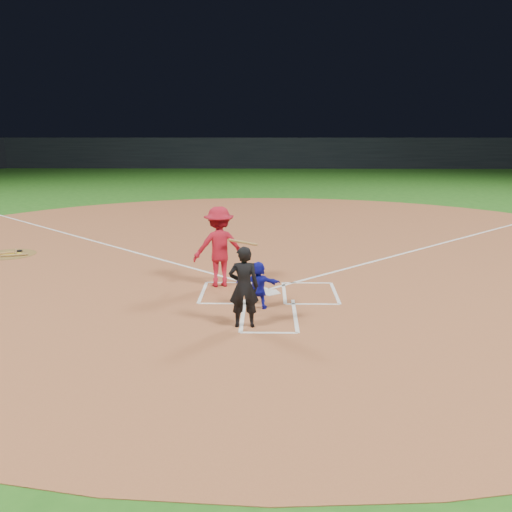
{
  "coord_description": "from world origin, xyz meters",
  "views": [
    {
      "loc": [
        -0.04,
        -13.18,
        3.79
      ],
      "look_at": [
        -0.3,
        -0.4,
        1.0
      ],
      "focal_mm": 40.0,
      "sensor_mm": 36.0,
      "label": 1
    }
  ],
  "objects_px": {
    "home_plate": "(269,292)",
    "on_deck_circle": "(8,254)",
    "umpire": "(244,287)",
    "batter_at_plate": "(219,247)",
    "catcher": "(258,285)"
  },
  "relations": [
    {
      "from": "on_deck_circle",
      "to": "batter_at_plate",
      "type": "bearing_deg",
      "value": -27.04
    },
    {
      "from": "on_deck_circle",
      "to": "batter_at_plate",
      "type": "relative_size",
      "value": 0.85
    },
    {
      "from": "umpire",
      "to": "batter_at_plate",
      "type": "height_order",
      "value": "batter_at_plate"
    },
    {
      "from": "home_plate",
      "to": "batter_at_plate",
      "type": "xyz_separation_m",
      "value": [
        -1.23,
        0.62,
        0.99
      ]
    },
    {
      "from": "home_plate",
      "to": "umpire",
      "type": "height_order",
      "value": "umpire"
    },
    {
      "from": "home_plate",
      "to": "on_deck_circle",
      "type": "xyz_separation_m",
      "value": [
        -8.22,
        4.19,
        -0.0
      ]
    },
    {
      "from": "catcher",
      "to": "batter_at_plate",
      "type": "relative_size",
      "value": 0.53
    },
    {
      "from": "home_plate",
      "to": "batter_at_plate",
      "type": "bearing_deg",
      "value": -26.82
    },
    {
      "from": "catcher",
      "to": "batter_at_plate",
      "type": "bearing_deg",
      "value": -63.68
    },
    {
      "from": "on_deck_circle",
      "to": "batter_at_plate",
      "type": "height_order",
      "value": "batter_at_plate"
    },
    {
      "from": "home_plate",
      "to": "umpire",
      "type": "relative_size",
      "value": 0.37
    },
    {
      "from": "home_plate",
      "to": "on_deck_circle",
      "type": "bearing_deg",
      "value": -27.01
    },
    {
      "from": "catcher",
      "to": "umpire",
      "type": "bearing_deg",
      "value": 75.62
    },
    {
      "from": "umpire",
      "to": "batter_at_plate",
      "type": "xyz_separation_m",
      "value": [
        -0.73,
        3.05,
        0.18
      ]
    },
    {
      "from": "home_plate",
      "to": "on_deck_circle",
      "type": "distance_m",
      "value": 9.22
    }
  ]
}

